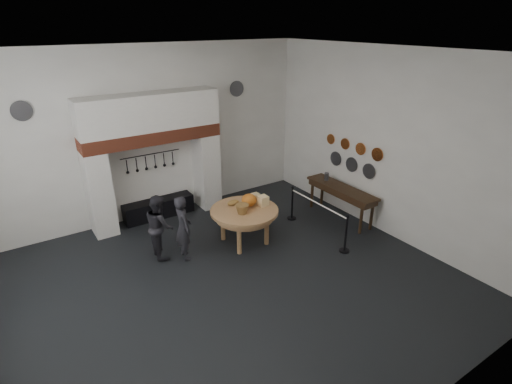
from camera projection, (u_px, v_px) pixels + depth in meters
floor at (226, 285)px, 8.19m from camera, size 9.00×8.00×0.02m
ceiling at (218, 54)px, 6.40m from camera, size 9.00×8.00×0.02m
wall_back at (147, 135)px, 10.36m from camera, size 9.00×0.02×4.50m
wall_front at (405, 302)px, 4.24m from camera, size 9.00×0.02×4.50m
wall_right at (386, 144)px, 9.57m from camera, size 0.02×8.00×4.50m
chimney_pier_left at (99, 193)px, 9.81m from camera, size 0.55×0.70×2.15m
chimney_pier_right at (207, 170)px, 11.30m from camera, size 0.55×0.70×2.15m
hearth_brick_band at (152, 136)px, 10.07m from camera, size 3.50×0.72×0.32m
chimney_hood at (149, 112)px, 9.82m from camera, size 3.50×0.70×0.90m
iron_range at (159, 208)px, 10.94m from camera, size 1.90×0.45×0.50m
utensil_rail at (151, 154)px, 10.50m from camera, size 1.60×0.02×0.02m
work_table at (244, 211)px, 9.46m from camera, size 2.08×2.08×0.07m
pumpkin at (249, 200)px, 9.56m from camera, size 0.36×0.36×0.31m
cheese_block_big at (263, 201)px, 9.61m from camera, size 0.22×0.22×0.24m
cheese_block_small at (255, 197)px, 9.84m from camera, size 0.18×0.18×0.20m
wicker_basket at (242, 209)px, 9.21m from camera, size 0.41×0.41×0.22m
bread_loaf at (233, 203)px, 9.64m from camera, size 0.31×0.18×0.13m
visitor_near at (183, 228)px, 8.86m from camera, size 0.42×0.59×1.51m
visitor_far at (160, 226)px, 8.97m from camera, size 0.63×0.77×1.49m
side_table at (342, 188)px, 10.64m from camera, size 0.55×2.20×0.06m
pewter_jug at (327, 177)px, 11.04m from camera, size 0.12×0.12×0.22m
copper_pan_a at (377, 155)px, 9.83m from camera, size 0.03×0.34×0.34m
copper_pan_b at (361, 149)px, 10.25m from camera, size 0.03×0.32×0.32m
copper_pan_c at (345, 144)px, 10.67m from camera, size 0.03×0.30×0.30m
copper_pan_d at (331, 139)px, 11.09m from camera, size 0.03×0.28×0.28m
pewter_plate_left at (369, 171)px, 10.18m from camera, size 0.03×0.40×0.40m
pewter_plate_mid at (352, 165)px, 10.64m from camera, size 0.03×0.40×0.40m
pewter_plate_right at (336, 159)px, 11.10m from camera, size 0.03×0.40×0.40m
pewter_plate_back_left at (22, 111)px, 8.58m from camera, size 0.44×0.03×0.44m
pewter_plate_back_right at (237, 89)px, 11.32m from camera, size 0.44×0.03×0.44m
barrier_post_near at (346, 234)px, 9.20m from camera, size 0.05×0.05×0.90m
barrier_post_far at (292, 204)px, 10.73m from camera, size 0.05×0.05×0.90m
barrier_rope at (318, 203)px, 9.81m from camera, size 0.04×2.00×0.04m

